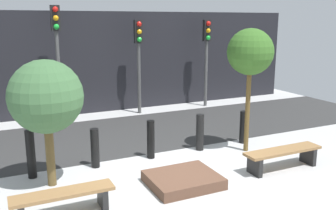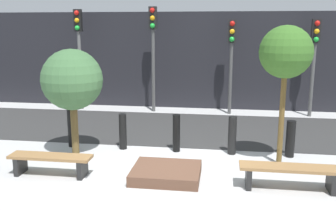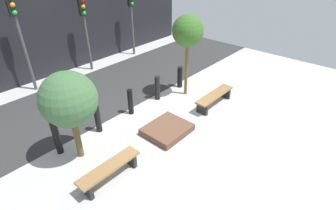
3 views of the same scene
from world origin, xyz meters
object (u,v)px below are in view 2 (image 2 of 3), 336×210
Objects in this scene: bollard_far_left at (71,127)px; bollard_far_right at (290,139)px; bench_right at (290,173)px; bollard_left at (123,132)px; traffic_light_east at (315,50)px; traffic_light_mid_east at (231,49)px; traffic_light_west at (79,41)px; bench_left at (51,161)px; tree_behind_left_bench at (72,80)px; bollard_right at (232,135)px; traffic_light_mid_west at (153,40)px; tree_behind_right_bench at (286,53)px; bollard_center at (176,133)px; planter_bed at (166,173)px.

bollard_far_left is 1.19× the size of bollard_far_right.
bollard_far_left reaches higher than bench_right.
traffic_light_east is at bearing 38.30° from bollard_left.
bollard_left is 0.28× the size of traffic_light_mid_east.
bollard_left is 0.25× the size of traffic_light_west.
traffic_light_west reaches higher than bench_left.
tree_behind_left_bench reaches higher than bollard_left.
bollard_far_left is 1.11× the size of bollard_right.
bench_right is 7.55m from traffic_light_mid_west.
traffic_light_mid_east reaches higher than bench_left.
traffic_light_mid_west is at bearing 0.00° from traffic_light_west.
tree_behind_right_bench is 2.96× the size of bollard_far_left.
traffic_light_east is (4.08, 4.29, 1.80)m from bollard_center.
traffic_light_west is (-6.78, 4.29, 2.07)m from bollard_far_right.
traffic_light_east is (2.72, 0.00, 0.01)m from traffic_light_mid_east.
tree_behind_right_bench is 0.94× the size of traffic_light_east.
traffic_light_mid_west reaches higher than bench_right.
bollard_left is at bearing -57.55° from traffic_light_west.
tree_behind_left_bench is at bearing 164.61° from bench_right.
traffic_light_mid_east is (4.06, 4.29, 1.74)m from bollard_far_left.
bollard_far_left is 4.94m from traffic_light_mid_west.
traffic_light_mid_west is 5.45m from traffic_light_east.
bollard_right is (3.74, 1.88, 0.15)m from bench_left.
traffic_light_mid_east is at bearing 101.95° from tree_behind_right_bench.
tree_behind_right_bench is 5.13m from traffic_light_east.
bollard_right is at bearing 152.00° from tree_behind_right_bench.
tree_behind_right_bench is at bearing 90.19° from bench_right.
bollard_right reaches higher than bollard_left.
tree_behind_left_bench is 0.78× the size of traffic_light_mid_east.
tree_behind_left_bench is at bearing -59.82° from bollard_far_left.
bollard_center is at bearing 180.00° from bollard_right.
bollard_left is 5.39m from traffic_light_mid_east.
bollard_far_left is 0.32× the size of traffic_light_mid_east.
traffic_light_mid_west reaches higher than planter_bed.
bench_right is 2.52m from tree_behind_right_bench.
bollard_center reaches higher than planter_bed.
bollard_center is 0.25× the size of traffic_light_mid_west.
bollard_right is (4.06, 0.00, -0.05)m from bollard_far_left.
bollard_far_left is at bearing 180.00° from bollard_right.
bench_right is 5.43m from bollard_far_left.
planter_bed is 0.42× the size of traffic_light_east.
traffic_light_west is at bearing 122.45° from bollard_left.
tree_behind_left_bench is 0.78× the size of traffic_light_east.
bench_right is 6.54m from traffic_light_mid_east.
traffic_light_west is (-6.47, 4.84, 0.03)m from tree_behind_right_bench.
bollard_left is (1.35, 0.00, -0.07)m from bollard_far_left.
bench_left is 0.46× the size of traffic_light_mid_west.
traffic_light_mid_east is (1.36, 4.29, 1.80)m from bollard_center.
bollard_far_right is 0.27× the size of traffic_light_east.
bollard_far_left is 0.28× the size of traffic_light_mid_west.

